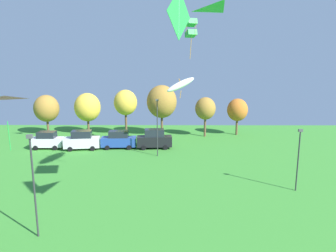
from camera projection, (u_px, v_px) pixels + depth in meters
kite_flying_0 at (179, 15)px, 19.16m from camera, size 1.58×2.81×3.20m
kite_flying_6 at (191, 28)px, 34.48m from camera, size 1.44×1.51×4.47m
kite_flying_7 at (181, 85)px, 34.64m from camera, size 3.64×1.67×2.66m
kite_flying_8 at (5, 109)px, 18.06m from camera, size 2.34×2.04×3.10m
kite_flying_11 at (191, 29)px, 15.05m from camera, size 1.96×2.54×0.22m
parked_car_leftmost at (47, 140)px, 40.80m from camera, size 4.22×2.02×2.38m
parked_car_second_from_left at (82, 140)px, 40.36m from camera, size 4.87×2.46×2.60m
parked_car_third_from_left at (119, 140)px, 40.92m from camera, size 4.78×2.08×2.46m
parked_car_rightmost_in_row at (154, 139)px, 40.87m from camera, size 4.83×2.16×2.69m
light_post_0 at (157, 125)px, 36.80m from camera, size 0.36×0.20×7.14m
light_post_1 at (298, 156)px, 26.29m from camera, size 0.36×0.20×5.63m
light_post_2 at (34, 181)px, 18.83m from camera, size 0.36×0.20×6.80m
treeline_tree_0 at (47, 108)px, 49.36m from camera, size 4.06×4.06×6.56m
treeline_tree_1 at (87, 107)px, 49.86m from camera, size 4.30×4.30×6.81m
treeline_tree_2 at (125, 103)px, 48.56m from camera, size 3.75×3.75×7.44m
treeline_tree_3 at (162, 102)px, 48.15m from camera, size 4.83×4.83×8.22m
treeline_tree_4 at (205, 109)px, 47.60m from camera, size 3.26×3.26×6.35m
treeline_tree_5 at (237, 110)px, 48.91m from camera, size 3.36×3.36×6.00m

